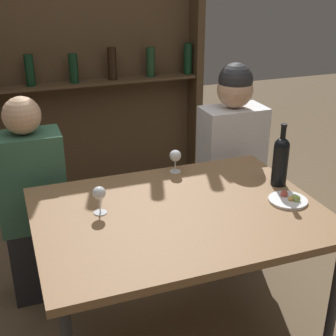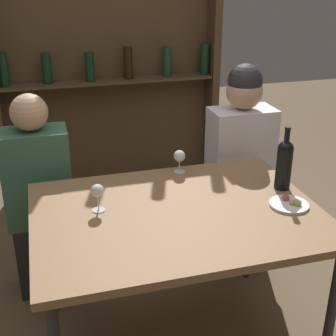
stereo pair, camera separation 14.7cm
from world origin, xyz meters
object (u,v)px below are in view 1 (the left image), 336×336
object	(u,v)px
wine_glass_1	(175,157)
food_plate_0	(289,199)
wine_bottle	(281,159)
wine_glass_0	(99,194)
seated_person_left	(34,208)
seated_person_right	(231,167)

from	to	relation	value
wine_glass_1	food_plate_0	bearing A→B (deg)	-52.81
wine_bottle	wine_glass_1	xyz separation A→B (m)	(-0.43, 0.32, -0.05)
wine_glass_0	seated_person_left	xyz separation A→B (m)	(-0.26, 0.55, -0.30)
wine_glass_1	seated_person_right	xyz separation A→B (m)	(0.46, 0.25, -0.23)
wine_bottle	seated_person_right	xyz separation A→B (m)	(0.03, 0.57, -0.28)
wine_bottle	wine_glass_1	distance (m)	0.54
wine_bottle	seated_person_right	bearing A→B (deg)	86.73
wine_glass_1	seated_person_left	world-z (taller)	seated_person_left
wine_bottle	food_plate_0	bearing A→B (deg)	-107.03
food_plate_0	seated_person_left	distance (m)	1.35
wine_glass_0	seated_person_right	xyz separation A→B (m)	(0.93, 0.55, -0.23)
wine_glass_0	wine_glass_1	world-z (taller)	wine_glass_0
wine_bottle	wine_glass_1	size ratio (longest dim) A/B	2.57
food_plate_0	seated_person_right	bearing A→B (deg)	83.38
seated_person_left	seated_person_right	xyz separation A→B (m)	(1.20, -0.00, 0.07)
wine_glass_0	seated_person_left	bearing A→B (deg)	115.40
seated_person_left	wine_glass_1	bearing A→B (deg)	-18.49
wine_glass_1	seated_person_left	distance (m)	0.83
seated_person_right	wine_glass_0	bearing A→B (deg)	-149.56
wine_bottle	wine_glass_0	xyz separation A→B (m)	(-0.90, 0.02, -0.05)
wine_glass_0	food_plate_0	bearing A→B (deg)	-12.78
wine_bottle	seated_person_left	xyz separation A→B (m)	(-1.16, 0.57, -0.34)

